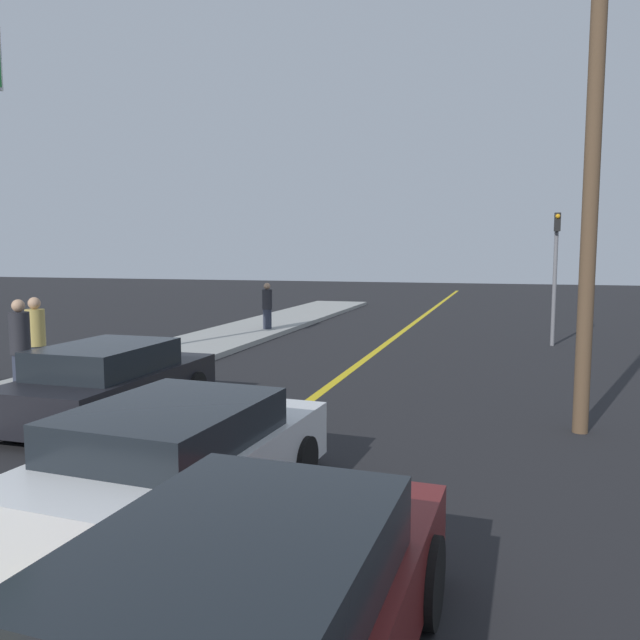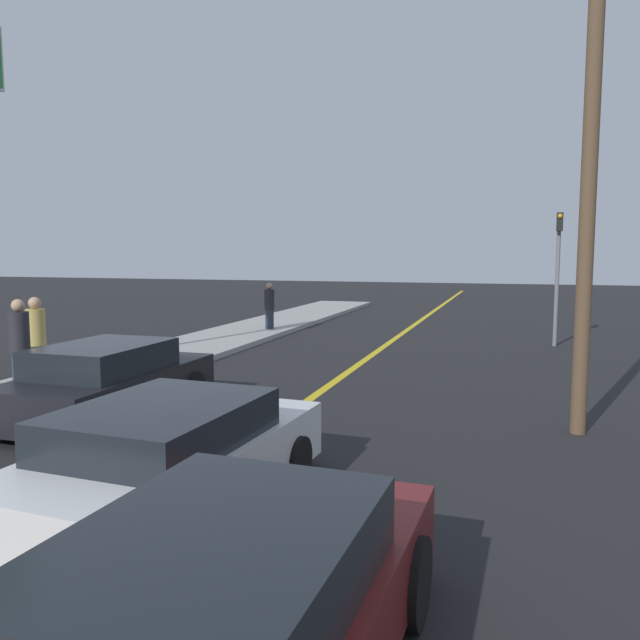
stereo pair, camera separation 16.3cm
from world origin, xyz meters
name	(u,v)px [view 2 (the right image)]	position (x,y,z in m)	size (l,w,h in m)	color
road_center_line	(378,350)	(0.00, 18.00, 0.00)	(0.20, 60.00, 0.01)	gold
sidewalk_left	(200,346)	(-5.20, 16.82, 0.08)	(2.83, 33.64, 0.16)	#9E9E99
car_near_right_lane	(227,623)	(2.17, 3.47, 0.64)	(2.04, 4.28, 1.30)	maroon
car_ahead_center	(172,460)	(0.27, 6.03, 0.62)	(2.18, 4.24, 1.28)	silver
car_far_distant	(110,382)	(-2.85, 9.25, 0.64)	(1.94, 4.13, 1.32)	black
pedestrian_mid_group	(20,347)	(-5.13, 9.68, 1.07)	(0.37, 0.37, 1.83)	#282D3D
pedestrian_far_standing	(36,340)	(-5.76, 10.80, 1.05)	(0.39, 0.39, 1.78)	#282D3D
pedestrian_by_sign	(269,306)	(-4.53, 20.73, 0.97)	(0.36, 0.36, 1.63)	#282D3D
traffic_light	(558,265)	(4.97, 20.42, 2.48)	(0.18, 0.40, 4.04)	slate
utility_pole	(589,182)	(4.78, 10.69, 3.92)	(0.24, 0.24, 7.83)	brown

